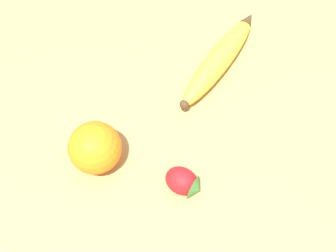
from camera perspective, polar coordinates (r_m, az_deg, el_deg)
ground_plane at (r=0.64m, az=12.71°, el=-0.70°), size 3.00×3.00×0.00m
banana at (r=0.68m, az=7.42°, el=9.56°), size 0.22×0.12×0.04m
orange at (r=0.58m, az=-10.53°, el=-3.12°), size 0.08×0.08×0.08m
strawberry at (r=0.57m, az=2.35°, el=-8.15°), size 0.06×0.07×0.04m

